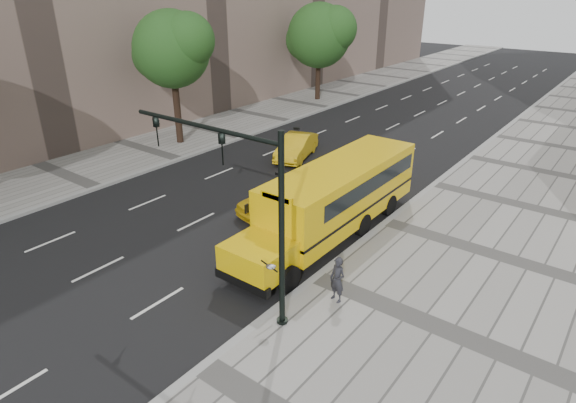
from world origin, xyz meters
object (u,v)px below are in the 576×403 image
Objects in this scene: tree_c at (320,35)px; taxi_far at (296,147)px; pedestrian at (337,280)px; school_bus at (337,194)px; tree_b at (172,49)px; traffic_signal at (244,197)px; taxi_near at (279,197)px.

tree_c reaches higher than taxi_far.
pedestrian is at bearing -66.02° from taxi_far.
tree_c is at bearing 101.51° from taxi_far.
school_bus reaches higher than taxi_far.
traffic_signal is at bearing -34.53° from tree_b.
school_bus is at bearing -60.95° from taxi_far.
school_bus is at bearing 12.12° from taxi_near.
tree_b is 0.74× the size of school_bus.
tree_c is 24.26m from taxi_near.
tree_c is at bearing 125.78° from school_bus.
taxi_near is 0.68× the size of traffic_signal.
school_bus reaches higher than pedestrian.
taxi_near reaches higher than taxi_far.
school_bus is 6.96m from traffic_signal.
taxi_far is 2.68× the size of pedestrian.
tree_b reaches higher than traffic_signal.
tree_b is 5.23× the size of pedestrian.
traffic_signal reaches higher than school_bus.
tree_c is (0.01, 16.45, -0.43)m from tree_b.
tree_b is 13.60m from taxi_near.
tree_c reaches higher than taxi_near.
taxi_far is 0.68× the size of traffic_signal.
traffic_signal is (7.79, -13.22, 3.37)m from taxi_far.
taxi_near is at bearing 155.90° from pedestrian.
taxi_far is at bearing 17.64° from tree_b.
taxi_near is at bearing -77.19° from taxi_far.
tree_b reaches higher than tree_c.
taxi_near is at bearing -19.66° from tree_b.
taxi_far is at bearing 136.69° from school_bus.
pedestrian is (2.85, -4.50, -0.80)m from school_bus.
tree_c reaches higher than pedestrian.
tree_b is 1.98× the size of taxi_near.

